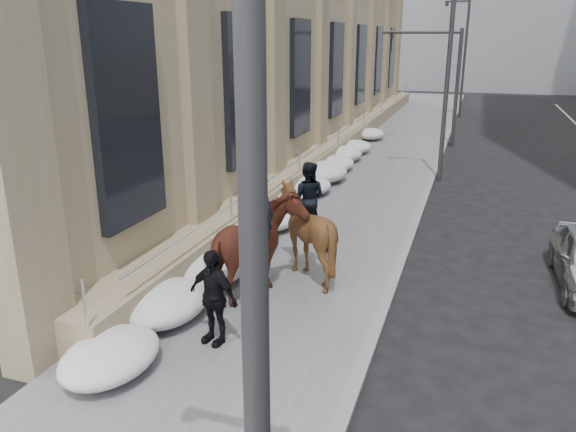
% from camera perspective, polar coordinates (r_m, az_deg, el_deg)
% --- Properties ---
extents(ground, '(140.00, 140.00, 0.00)m').
position_cam_1_polar(ground, '(11.32, -5.47, -11.89)').
color(ground, black).
rests_on(ground, ground).
extents(sidewalk, '(5.00, 80.00, 0.12)m').
position_cam_1_polar(sidewalk, '(20.16, 6.03, 1.76)').
color(sidewalk, '#555557').
rests_on(sidewalk, ground).
extents(curb, '(0.24, 80.00, 0.12)m').
position_cam_1_polar(curb, '(19.79, 13.44, 1.06)').
color(curb, slate).
rests_on(curb, ground).
extents(bg_building_far, '(24.00, 12.00, 20.00)m').
position_cam_1_polar(bg_building_far, '(81.70, 12.13, 20.49)').
color(bg_building_far, gray).
rests_on(bg_building_far, ground).
extents(streetlight_near, '(1.71, 0.24, 8.00)m').
position_cam_1_polar(streetlight_near, '(3.40, -6.09, 0.50)').
color(streetlight_near, '#2D2D30').
rests_on(streetlight_near, ground).
extents(streetlight_mid, '(1.71, 0.24, 8.00)m').
position_cam_1_polar(streetlight_mid, '(23.01, 15.59, 14.64)').
color(streetlight_mid, '#2D2D30').
rests_on(streetlight_mid, ground).
extents(streetlight_far, '(1.71, 0.24, 8.00)m').
position_cam_1_polar(streetlight_far, '(42.98, 17.32, 15.66)').
color(streetlight_far, '#2D2D30').
rests_on(streetlight_far, ground).
extents(traffic_signal, '(4.10, 0.22, 6.00)m').
position_cam_1_polar(traffic_signal, '(31.05, 15.19, 14.25)').
color(traffic_signal, '#2D2D30').
rests_on(traffic_signal, ground).
extents(snow_bank, '(1.70, 18.10, 0.76)m').
position_cam_1_polar(snow_bank, '(18.64, 0.52, 1.84)').
color(snow_bank, white).
rests_on(snow_bank, sidewalk).
extents(mounted_horse_left, '(1.88, 2.83, 2.76)m').
position_cam_1_polar(mounted_horse_left, '(12.08, -3.34, -3.20)').
color(mounted_horse_left, '#532519').
rests_on(mounted_horse_left, sidewalk).
extents(mounted_horse_right, '(1.91, 2.11, 2.74)m').
position_cam_1_polar(mounted_horse_right, '(13.17, 1.84, -1.25)').
color(mounted_horse_right, '#3D2411').
rests_on(mounted_horse_right, sidewalk).
extents(pedestrian, '(1.16, 0.73, 1.84)m').
position_cam_1_polar(pedestrian, '(10.47, -7.65, -8.14)').
color(pedestrian, black).
rests_on(pedestrian, sidewalk).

